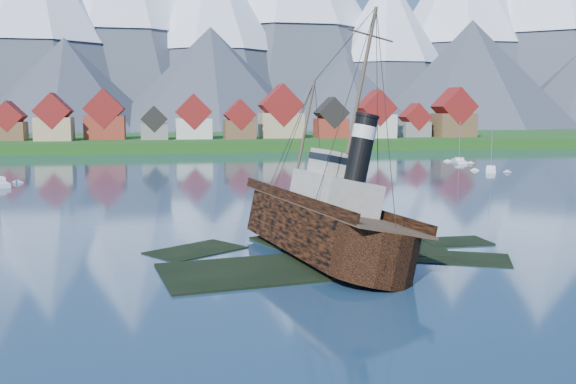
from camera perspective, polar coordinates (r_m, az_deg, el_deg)
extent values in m
plane|color=#1B344E|center=(52.46, 2.07, -6.24)|extent=(1400.00, 1400.00, 0.00)
cube|color=black|center=(50.05, -0.78, -7.28)|extent=(19.08, 11.42, 1.00)
cube|color=black|center=(57.88, 6.99, -5.37)|extent=(15.15, 9.76, 1.00)
cube|color=black|center=(61.52, 1.99, -4.46)|extent=(11.45, 9.06, 1.00)
cube|color=black|center=(55.56, 14.53, -6.14)|extent=(10.27, 8.34, 1.00)
cube|color=black|center=(57.15, -8.18, -5.58)|extent=(9.42, 8.68, 1.00)
cube|color=black|center=(62.10, 14.65, -4.66)|extent=(6.00, 4.00, 1.00)
cube|color=#154513|center=(220.29, -8.03, 4.13)|extent=(600.00, 80.00, 3.20)
cube|color=#3F3D38|center=(182.43, -7.39, 3.47)|extent=(600.00, 2.50, 2.00)
cube|color=brown|center=(207.54, -23.49, 4.98)|extent=(9.00, 8.00, 5.50)
cube|color=maroon|center=(207.45, -23.55, 6.19)|extent=(9.16, 8.16, 9.16)
cube|color=tan|center=(202.17, -20.07, 5.28)|extent=(10.50, 9.00, 6.80)
cube|color=maroon|center=(202.09, -20.13, 6.78)|extent=(10.69, 9.18, 10.69)
cube|color=maroon|center=(206.45, -15.96, 5.54)|extent=(12.00, 8.50, 7.20)
cube|color=maroon|center=(206.37, -16.01, 7.14)|extent=(12.22, 8.67, 12.22)
cube|color=slate|center=(200.77, -11.78, 5.28)|extent=(8.00, 7.00, 4.80)
cube|color=black|center=(200.67, -11.81, 6.37)|extent=(8.15, 7.14, 8.15)
cube|color=beige|center=(203.96, -8.39, 5.61)|extent=(11.00, 9.50, 6.40)
cube|color=maroon|center=(203.86, -8.41, 7.07)|extent=(11.20, 9.69, 11.20)
cube|color=brown|center=(201.13, -4.32, 5.56)|extent=(9.50, 8.00, 5.80)
cube|color=maroon|center=(201.04, -4.34, 6.87)|extent=(9.67, 8.16, 9.67)
cube|color=tan|center=(208.13, -0.64, 5.94)|extent=(13.50, 10.00, 8.00)
cube|color=maroon|center=(208.07, -0.64, 7.71)|extent=(13.75, 10.20, 13.75)
cube|color=maroon|center=(208.74, 3.85, 5.69)|extent=(10.00, 8.50, 6.20)
cube|color=black|center=(208.65, 3.87, 7.03)|extent=(10.18, 8.67, 10.18)
cube|color=beige|center=(209.91, 7.78, 5.82)|extent=(11.50, 9.00, 7.50)
cube|color=maroon|center=(209.83, 7.81, 7.41)|extent=(11.71, 9.18, 11.71)
cube|color=slate|center=(218.94, 11.17, 5.49)|extent=(9.00, 7.50, 5.00)
cube|color=maroon|center=(218.85, 11.20, 6.56)|extent=(9.16, 7.65, 9.16)
cube|color=brown|center=(222.32, 14.50, 5.78)|extent=(12.50, 10.00, 7.80)
cube|color=maroon|center=(222.26, 14.55, 7.36)|extent=(12.73, 10.20, 12.73)
cone|color=#2D333D|center=(515.89, -21.47, 13.67)|extent=(180.00, 180.00, 150.00)
cone|color=#2D333D|center=(550.59, -14.41, 15.10)|extent=(210.00, 210.00, 180.00)
cone|color=#2D333D|center=(524.53, -6.63, 13.74)|extent=(170.00, 170.00, 145.00)
cone|color=#2D333D|center=(581.89, 0.13, 15.89)|extent=(240.00, 240.00, 200.00)
cone|color=#2D333D|center=(543.17, 8.73, 12.43)|extent=(150.00, 150.00, 125.00)
cone|color=white|center=(545.95, 8.79, 15.04)|extent=(93.00, 93.00, 75.00)
cone|color=#2D333D|center=(603.85, 15.16, 13.89)|extent=(200.00, 200.00, 170.00)
cone|color=#2D333D|center=(631.22, 22.55, 14.21)|extent=(230.00, 230.00, 190.00)
cone|color=#2D333D|center=(427.89, -19.13, 8.98)|extent=(120.00, 120.00, 58.00)
cone|color=#2D333D|center=(420.24, -6.83, 9.92)|extent=(136.00, 136.00, 66.00)
cone|color=#2D333D|center=(439.91, 5.06, 8.78)|extent=(110.00, 110.00, 50.00)
cone|color=#2D333D|center=(470.54, 15.93, 9.96)|extent=(150.00, 150.00, 75.00)
cube|color=black|center=(54.72, 2.47, -3.43)|extent=(6.47, 18.63, 3.88)
cone|color=black|center=(66.35, 0.03, -1.50)|extent=(6.47, 6.47, 6.47)
cylinder|color=black|center=(45.91, 5.20, -5.57)|extent=(6.47, 6.47, 3.88)
cube|color=#4C3826|center=(54.37, 2.48, -1.32)|extent=(6.34, 24.58, 0.23)
cube|color=black|center=(53.67, -0.74, -0.98)|extent=(0.18, 23.80, 0.83)
cube|color=black|center=(55.11, 5.62, -0.80)|extent=(0.18, 23.80, 0.83)
cube|color=#ADA89E|center=(52.84, 2.84, -0.06)|extent=(4.81, 7.85, 2.77)
cube|color=#ADA89E|center=(53.48, 2.62, 2.62)|extent=(3.33, 3.70, 2.03)
cylinder|color=black|center=(49.52, 3.72, 4.05)|extent=(1.76, 1.76, 5.17)
cylinder|color=silver|center=(49.46, 3.73, 5.54)|extent=(1.85, 1.85, 1.02)
cylinder|color=#473828|center=(61.01, 0.88, 4.96)|extent=(0.26, 0.26, 11.09)
cylinder|color=#473828|center=(51.56, 3.16, 10.25)|extent=(0.30, 0.30, 12.01)
cube|color=silver|center=(133.15, 17.58, 1.78)|extent=(5.10, 7.29, 1.03)
cube|color=silver|center=(133.08, 17.59, 2.13)|extent=(2.39, 2.57, 0.60)
cylinder|color=gray|center=(132.79, 17.66, 3.92)|extent=(0.12, 0.12, 8.94)
cube|color=silver|center=(153.26, 14.95, 2.57)|extent=(4.23, 8.76, 1.02)
cube|color=silver|center=(153.20, 14.96, 2.87)|extent=(2.42, 2.78, 0.60)
cylinder|color=gray|center=(152.94, 15.01, 4.41)|extent=(0.12, 0.12, 8.84)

